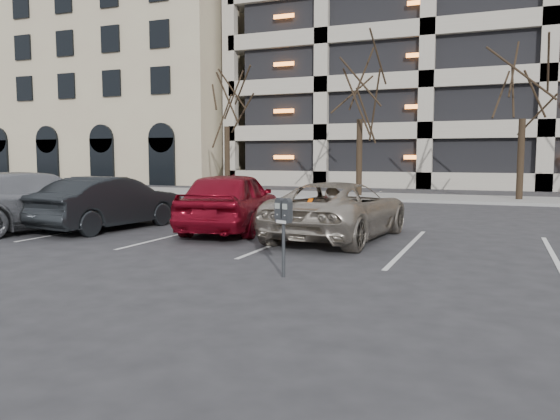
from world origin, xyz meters
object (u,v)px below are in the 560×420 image
tree_a (227,85)px  parking_meter (284,218)px  tree_c (525,67)px  suv_silver (339,210)px  tree_b (360,71)px  car_red (232,201)px  car_silver (38,201)px  car_dark (111,203)px

tree_a → parking_meter: size_ratio=6.20×
tree_c → tree_a: bearing=180.0°
tree_a → suv_silver: tree_a is taller
tree_b → suv_silver: size_ratio=1.63×
suv_silver → car_red: size_ratio=1.08×
tree_b → car_silver: 16.22m
suv_silver → tree_a: bearing=-48.3°
tree_a → tree_b: size_ratio=0.95×
tree_b → tree_a: bearing=180.0°
car_silver → tree_b: bearing=-88.5°
suv_silver → tree_b: bearing=-73.3°
tree_c → car_silver: size_ratio=1.48×
parking_meter → car_red: size_ratio=0.27×
tree_c → parking_meter: bearing=-103.0°
car_dark → car_red: bearing=-157.3°
suv_silver → car_silver: bearing=16.1°
car_red → parking_meter: bearing=114.6°
tree_a → parking_meter: 20.57m
tree_b → parking_meter: tree_b is taller
tree_a → car_dark: size_ratio=1.81×
parking_meter → tree_c: bearing=101.6°
tree_c → suv_silver: size_ratio=1.56×
tree_c → car_silver: tree_c is taller
car_red → car_dark: size_ratio=1.08×
car_dark → tree_c: bearing=-119.7°
tree_c → suv_silver: tree_c is taller
tree_b → car_red: size_ratio=1.77×
suv_silver → car_silver: (-7.78, -1.51, 0.10)m
car_silver → car_red: bearing=-139.9°
parking_meter → car_dark: 7.41m
tree_b → suv_silver: (2.69, -13.01, -5.24)m
tree_b → tree_c: (7.00, 0.00, -0.25)m
tree_c → car_dark: tree_c is taller
parking_meter → car_silver: (-8.08, 2.86, -0.19)m
parking_meter → car_dark: car_dark is taller
tree_a → car_red: bearing=-62.2°
tree_a → tree_b: (7.00, 0.00, 0.32)m
suv_silver → parking_meter: bearing=99.0°
car_dark → car_silver: car_silver is taller
parking_meter → car_silver: 8.57m
tree_c → parking_meter: (-4.02, -17.38, -4.71)m
tree_a → parking_meter: tree_a is taller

